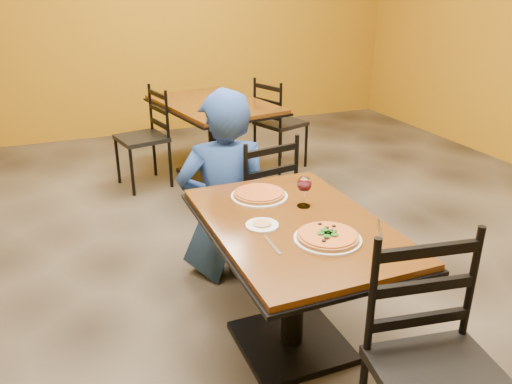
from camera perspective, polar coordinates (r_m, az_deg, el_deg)
name	(u,v)px	position (r m, az deg, el deg)	size (l,w,h in m)	color
floor	(257,296)	(3.29, 0.07, -11.56)	(7.00, 8.00, 0.01)	black
wall_back	(129,10)	(6.60, -13.95, 19.04)	(7.00, 0.01, 3.00)	#AB6F13
table_main	(294,256)	(2.61, 4.27, -7.14)	(0.83, 1.23, 0.75)	#5D340E
table_second	(214,121)	(5.06, -4.67, 7.88)	(1.14, 1.50, 0.75)	#5D340E
chair_main_near	(443,382)	(2.08, 20.16, -19.30)	(0.46, 0.46, 1.01)	black
chair_main_far	(256,199)	(3.47, -0.03, -0.76)	(0.42, 0.42, 0.94)	black
chair_second_left	(142,139)	(4.93, -12.63, 5.81)	(0.42, 0.42, 0.93)	black
chair_second_right	(281,123)	(5.34, 2.77, 7.64)	(0.42, 0.42, 0.93)	black
diner	(224,184)	(3.30, -3.54, 0.89)	(0.62, 0.41, 1.25)	navy
plate_main	(328,239)	(2.36, 7.99, -5.21)	(0.31, 0.31, 0.01)	white
pizza_main	(328,236)	(2.35, 8.01, -4.86)	(0.28, 0.28, 0.02)	maroon
plate_far	(259,196)	(2.78, 0.36, -0.46)	(0.31, 0.31, 0.01)	white
pizza_far	(259,193)	(2.78, 0.36, -0.16)	(0.28, 0.28, 0.02)	orange
side_plate	(262,225)	(2.46, 0.69, -3.72)	(0.16, 0.16, 0.01)	white
dip	(262,224)	(2.46, 0.69, -3.54)	(0.09, 0.09, 0.01)	tan
wine_glass	(304,190)	(2.65, 5.39, 0.19)	(0.08, 0.08, 0.18)	white
fork	(272,245)	(2.30, 1.80, -5.87)	(0.01, 0.19, 0.00)	silver
knife	(380,229)	(2.50, 13.60, -4.02)	(0.01, 0.21, 0.00)	silver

